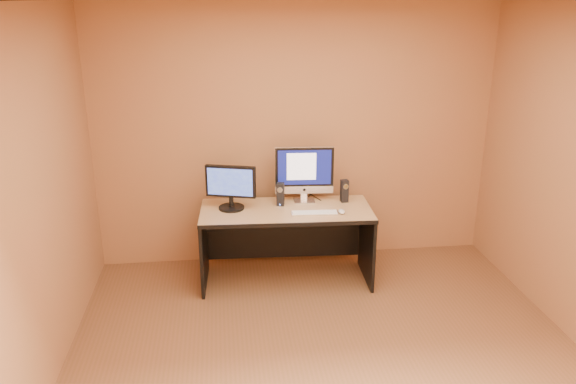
# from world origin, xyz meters

# --- Properties ---
(floor) EXTENTS (4.00, 4.00, 0.00)m
(floor) POSITION_xyz_m (0.00, 0.00, 0.00)
(floor) COLOR brown
(floor) RESTS_ON ground
(walls) EXTENTS (4.00, 4.00, 2.60)m
(walls) POSITION_xyz_m (0.00, 0.00, 1.30)
(walls) COLOR #92633B
(walls) RESTS_ON ground
(ceiling) EXTENTS (4.00, 4.00, 0.00)m
(ceiling) POSITION_xyz_m (0.00, 0.00, 2.60)
(ceiling) COLOR white
(ceiling) RESTS_ON walls
(desk) EXTENTS (1.63, 0.78, 0.74)m
(desk) POSITION_xyz_m (-0.17, 1.44, 0.37)
(desk) COLOR tan
(desk) RESTS_ON ground
(imac) EXTENTS (0.58, 0.25, 0.55)m
(imac) POSITION_xyz_m (0.03, 1.64, 1.01)
(imac) COLOR silver
(imac) RESTS_ON desk
(second_monitor) EXTENTS (0.53, 0.37, 0.42)m
(second_monitor) POSITION_xyz_m (-0.68, 1.52, 0.95)
(second_monitor) COLOR black
(second_monitor) RESTS_ON desk
(speaker_left) EXTENTS (0.08, 0.09, 0.22)m
(speaker_left) POSITION_xyz_m (-0.21, 1.56, 0.85)
(speaker_left) COLOR black
(speaker_left) RESTS_ON desk
(speaker_right) EXTENTS (0.07, 0.08, 0.22)m
(speaker_right) POSITION_xyz_m (0.41, 1.58, 0.85)
(speaker_right) COLOR black
(speaker_right) RESTS_ON desk
(keyboard) EXTENTS (0.44, 0.14, 0.02)m
(keyboard) POSITION_xyz_m (0.08, 1.30, 0.75)
(keyboard) COLOR silver
(keyboard) RESTS_ON desk
(mouse) EXTENTS (0.06, 0.10, 0.04)m
(mouse) POSITION_xyz_m (0.33, 1.28, 0.76)
(mouse) COLOR silver
(mouse) RESTS_ON desk
(cable_a) EXTENTS (0.09, 0.21, 0.01)m
(cable_a) POSITION_xyz_m (0.16, 1.74, 0.74)
(cable_a) COLOR black
(cable_a) RESTS_ON desk
(cable_b) EXTENTS (0.10, 0.16, 0.01)m
(cable_b) POSITION_xyz_m (0.09, 1.75, 0.74)
(cable_b) COLOR black
(cable_b) RESTS_ON desk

